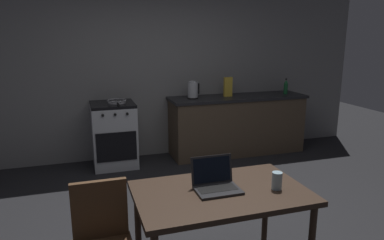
{
  "coord_description": "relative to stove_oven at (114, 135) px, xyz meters",
  "views": [
    {
      "loc": [
        -1.06,
        -2.97,
        1.84
      ],
      "look_at": [
        0.15,
        0.82,
        0.89
      ],
      "focal_mm": 33.48,
      "sensor_mm": 36.0,
      "label": 1
    }
  ],
  "objects": [
    {
      "name": "ground_plane",
      "position": [
        0.62,
        -2.05,
        -0.46
      ],
      "size": [
        12.0,
        12.0,
        0.0
      ],
      "primitive_type": "plane",
      "color": "black"
    },
    {
      "name": "back_wall",
      "position": [
        0.92,
        0.35,
        0.9
      ],
      "size": [
        6.4,
        0.1,
        2.71
      ],
      "primitive_type": "cube",
      "color": "gray",
      "rests_on": "ground_plane"
    },
    {
      "name": "kitchen_counter",
      "position": [
        1.92,
        0.0,
        0.0
      ],
      "size": [
        2.16,
        0.64,
        0.92
      ],
      "color": "#4C3D2D",
      "rests_on": "ground_plane"
    },
    {
      "name": "stove_oven",
      "position": [
        0.0,
        0.0,
        0.0
      ],
      "size": [
        0.6,
        0.62,
        0.92
      ],
      "color": "#B7BABF",
      "rests_on": "ground_plane"
    },
    {
      "name": "dining_table",
      "position": [
        0.49,
        -2.8,
        0.21
      ],
      "size": [
        1.24,
        0.77,
        0.74
      ],
      "color": "#332319",
      "rests_on": "ground_plane"
    },
    {
      "name": "chair",
      "position": [
        -0.36,
        -2.77,
        0.04
      ],
      "size": [
        0.4,
        0.4,
        0.87
      ],
      "rotation": [
        0.0,
        0.0,
        -0.01
      ],
      "color": "#4C331E",
      "rests_on": "ground_plane"
    },
    {
      "name": "laptop",
      "position": [
        0.46,
        -2.77,
        0.33
      ],
      "size": [
        0.32,
        0.26,
        0.22
      ],
      "rotation": [
        0.0,
        0.0,
        0.03
      ],
      "color": "#232326",
      "rests_on": "dining_table"
    },
    {
      "name": "electric_kettle",
      "position": [
        1.18,
        0.0,
        0.58
      ],
      "size": [
        0.18,
        0.16,
        0.26
      ],
      "color": "black",
      "rests_on": "kitchen_counter"
    },
    {
      "name": "bottle",
      "position": [
        2.74,
        -0.05,
        0.58
      ],
      "size": [
        0.07,
        0.07,
        0.25
      ],
      "color": "#19592D",
      "rests_on": "kitchen_counter"
    },
    {
      "name": "frying_pan",
      "position": [
        0.06,
        -0.03,
        0.48
      ],
      "size": [
        0.26,
        0.44,
        0.05
      ],
      "color": "gray",
      "rests_on": "stove_oven"
    },
    {
      "name": "drinking_glass",
      "position": [
        0.89,
        -2.9,
        0.35
      ],
      "size": [
        0.08,
        0.08,
        0.13
      ],
      "color": "#99B7C6",
      "rests_on": "dining_table"
    },
    {
      "name": "cereal_box",
      "position": [
        1.76,
        0.02,
        0.61
      ],
      "size": [
        0.13,
        0.05,
        0.3
      ],
      "color": "gold",
      "rests_on": "kitchen_counter"
    }
  ]
}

